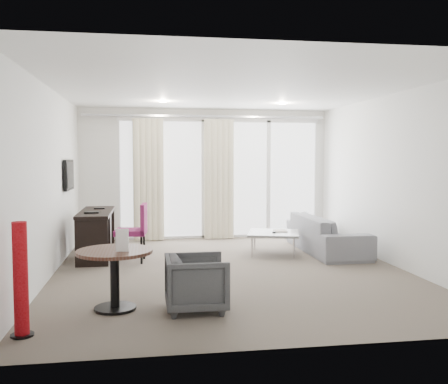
{
  "coord_description": "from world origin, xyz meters",
  "views": [
    {
      "loc": [
        -1.2,
        -7.04,
        1.64
      ],
      "look_at": [
        0.0,
        0.6,
        1.1
      ],
      "focal_mm": 40.0,
      "sensor_mm": 36.0,
      "label": 1
    }
  ],
  "objects": [
    {
      "name": "wall_left",
      "position": [
        -2.5,
        0.0,
        1.3
      ],
      "size": [
        0.0,
        6.0,
        2.6
      ],
      "primitive_type": "cube",
      "color": "silver",
      "rests_on": "ground"
    },
    {
      "name": "curtain_left",
      "position": [
        -1.15,
        2.82,
        1.2
      ],
      "size": [
        0.6,
        0.2,
        2.38
      ],
      "primitive_type": null,
      "color": "beige",
      "rests_on": "ground"
    },
    {
      "name": "window_frame",
      "position": [
        0.3,
        2.97,
        1.2
      ],
      "size": [
        4.1,
        0.06,
        2.44
      ],
      "primitive_type": null,
      "color": "white",
      "rests_on": "ground"
    },
    {
      "name": "sofa",
      "position": [
        1.91,
        1.18,
        0.31
      ],
      "size": [
        0.84,
        2.15,
        0.63
      ],
      "primitive_type": "imported",
      "rotation": [
        0.0,
        0.0,
        1.57
      ],
      "color": "slate",
      "rests_on": "floor"
    },
    {
      "name": "magazine",
      "position": [
        1.07,
        1.18,
        0.36
      ],
      "size": [
        0.27,
        0.32,
        0.02
      ],
      "primitive_type": null,
      "rotation": [
        0.0,
        0.0,
        -0.16
      ],
      "color": "gray",
      "rests_on": "coffee_table"
    },
    {
      "name": "downlight_a",
      "position": [
        -0.9,
        1.6,
        2.59
      ],
      "size": [
        0.12,
        0.12,
        0.02
      ],
      "primitive_type": "cylinder",
      "color": "#FFE0B2",
      "rests_on": "ceiling"
    },
    {
      "name": "red_lamp",
      "position": [
        -2.34,
        -2.33,
        0.53
      ],
      "size": [
        0.28,
        0.28,
        1.06
      ],
      "primitive_type": "cylinder",
      "rotation": [
        0.0,
        0.0,
        -0.43
      ],
      "color": "maroon",
      "rests_on": "floor"
    },
    {
      "name": "curtain_track",
      "position": [
        0.0,
        2.82,
        2.45
      ],
      "size": [
        4.8,
        0.04,
        0.04
      ],
      "primitive_type": null,
      "color": "#B2B2B7",
      "rests_on": "ceiling"
    },
    {
      "name": "coffee_table",
      "position": [
        0.93,
        1.1,
        0.19
      ],
      "size": [
        1.03,
        1.03,
        0.37
      ],
      "primitive_type": null,
      "rotation": [
        0.0,
        0.0,
        -0.28
      ],
      "color": "gray",
      "rests_on": "floor"
    },
    {
      "name": "tub_armchair",
      "position": [
        -0.68,
        -1.81,
        0.3
      ],
      "size": [
        0.66,
        0.64,
        0.6
      ],
      "primitive_type": "imported",
      "rotation": [
        0.0,
        0.0,
        1.57
      ],
      "color": "#37383A",
      "rests_on": "floor"
    },
    {
      "name": "wall_right",
      "position": [
        2.5,
        0.0,
        1.3
      ],
      "size": [
        0.0,
        6.0,
        2.6
      ],
      "primitive_type": "cube",
      "color": "silver",
      "rests_on": "ground"
    },
    {
      "name": "balustrade",
      "position": [
        0.3,
        5.95,
        0.5
      ],
      "size": [
        5.5,
        0.06,
        1.05
      ],
      "primitive_type": null,
      "color": "#B2B2B7",
      "rests_on": "terrace_slab"
    },
    {
      "name": "rattan_chair_b",
      "position": [
        1.94,
        4.65,
        0.41
      ],
      "size": [
        0.63,
        0.63,
        0.82
      ],
      "primitive_type": null,
      "rotation": [
        0.0,
        0.0,
        -0.14
      ],
      "color": "brown",
      "rests_on": "terrace_slab"
    },
    {
      "name": "tv",
      "position": [
        -2.46,
        1.45,
        1.35
      ],
      "size": [
        0.05,
        0.8,
        0.5
      ],
      "primitive_type": null,
      "color": "black",
      "rests_on": "wall_left"
    },
    {
      "name": "desk_chair",
      "position": [
        -1.45,
        0.85,
        0.46
      ],
      "size": [
        0.55,
        0.52,
        0.92
      ],
      "primitive_type": null,
      "rotation": [
        0.0,
        0.0,
        -0.1
      ],
      "color": "#791B4D",
      "rests_on": "floor"
    },
    {
      "name": "menu_card",
      "position": [
        -1.45,
        -1.75,
        0.72
      ],
      "size": [
        0.13,
        0.04,
        0.24
      ],
      "primitive_type": null,
      "rotation": [
        0.0,
        0.0,
        -0.16
      ],
      "color": "white",
      "rests_on": "round_table"
    },
    {
      "name": "remote",
      "position": [
        0.93,
        1.05,
        0.36
      ],
      "size": [
        0.1,
        0.15,
        0.02
      ],
      "primitive_type": null,
      "rotation": [
        0.0,
        0.0,
        -0.38
      ],
      "color": "black",
      "rests_on": "coffee_table"
    },
    {
      "name": "ceiling",
      "position": [
        0.0,
        0.0,
        2.6
      ],
      "size": [
        5.0,
        6.0,
        0.0
      ],
      "primitive_type": "cube",
      "color": "white",
      "rests_on": "ground"
    },
    {
      "name": "floor",
      "position": [
        0.0,
        0.0,
        0.0
      ],
      "size": [
        5.0,
        6.0,
        0.0
      ],
      "primitive_type": "cube",
      "color": "#60564A",
      "rests_on": "ground"
    },
    {
      "name": "wall_front",
      "position": [
        0.0,
        -3.0,
        1.3
      ],
      "size": [
        5.0,
        0.0,
        2.6
      ],
      "primitive_type": "cube",
      "color": "silver",
      "rests_on": "ground"
    },
    {
      "name": "round_table",
      "position": [
        -1.54,
        -1.64,
        0.32
      ],
      "size": [
        0.83,
        0.83,
        0.65
      ],
      "primitive_type": null,
      "rotation": [
        0.0,
        0.0,
        0.02
      ],
      "color": "#3D2219",
      "rests_on": "floor"
    },
    {
      "name": "window_panel",
      "position": [
        0.3,
        2.98,
        1.2
      ],
      "size": [
        4.0,
        0.02,
        2.38
      ],
      "primitive_type": null,
      "color": "white",
      "rests_on": "ground"
    },
    {
      "name": "rattan_table",
      "position": [
        0.96,
        4.15,
        0.28
      ],
      "size": [
        0.67,
        0.67,
        0.56
      ],
      "primitive_type": null,
      "rotation": [
        0.0,
        0.0,
        0.24
      ],
      "color": "brown",
      "rests_on": "terrace_slab"
    },
    {
      "name": "desk",
      "position": [
        -2.01,
        1.3,
        0.38
      ],
      "size": [
        0.51,
        1.62,
        0.76
      ],
      "primitive_type": null,
      "color": "black",
      "rests_on": "floor"
    },
    {
      "name": "rattan_chair_a",
      "position": [
        0.46,
        3.71,
        0.42
      ],
      "size": [
        0.74,
        0.74,
        0.83
      ],
      "primitive_type": null,
      "rotation": [
        0.0,
        0.0,
        -0.39
      ],
      "color": "brown",
      "rests_on": "terrace_slab"
    },
    {
      "name": "curtain_right",
      "position": [
        0.25,
        2.82,
        1.2
      ],
      "size": [
        0.6,
        0.2,
        2.38
      ],
      "primitive_type": null,
      "color": "beige",
      "rests_on": "ground"
    },
    {
      "name": "terrace_slab",
      "position": [
        0.3,
        4.5,
        -0.06
      ],
      "size": [
        5.6,
        3.0,
        0.12
      ],
      "primitive_type": "cube",
      "color": "#4D4D50",
      "rests_on": "ground"
    },
    {
      "name": "downlight_b",
      "position": [
        1.2,
        1.6,
        2.59
      ],
      "size": [
        0.12,
        0.12,
        0.02
      ],
      "primitive_type": "cylinder",
      "color": "#FFE0B2",
      "rests_on": "ceiling"
    }
  ]
}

